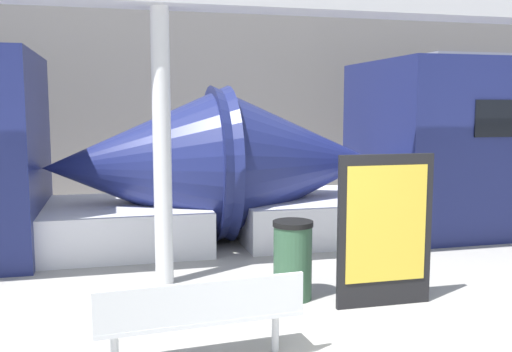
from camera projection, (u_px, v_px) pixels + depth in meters
station_wall at (189, 97)px, 13.47m from camera, size 56.00×0.20×5.00m
bench_near at (200, 312)px, 5.00m from camera, size 1.87×0.58×0.80m
trash_bin at (293, 260)px, 6.77m from camera, size 0.48×0.48×0.94m
poster_board at (385, 230)px, 6.48m from camera, size 1.15×0.07×1.75m
support_column_near at (162, 149)px, 7.20m from camera, size 0.23×0.23×3.51m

